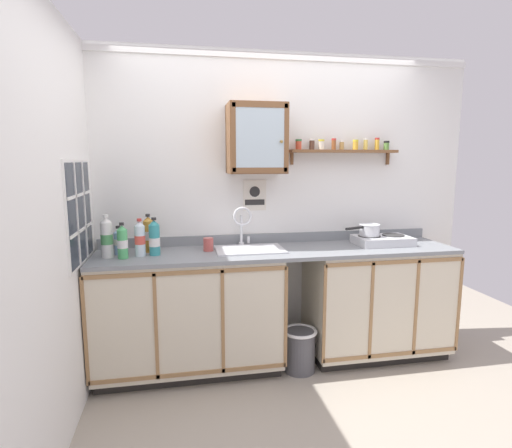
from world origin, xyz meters
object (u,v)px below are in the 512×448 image
Objects in this scene: bottle_opaque_white_5 at (107,238)px; warning_sign at (255,196)px; bottle_detergent_teal_4 at (154,238)px; trash_bin at (300,349)px; sink at (249,252)px; bottle_water_clear_0 at (140,239)px; mug at (208,244)px; bottle_water_blue_2 at (119,241)px; bottle_soda_green_3 at (122,242)px; hot_plate_stove at (382,240)px; saucepan at (369,230)px; wall_cabinet at (256,139)px; bottle_juice_amber_1 at (148,234)px.

warning_sign is (1.15, 0.31, 0.26)m from bottle_opaque_white_5.
bottle_detergent_teal_4 reaches higher than trash_bin.
sink is 1.88× the size of bottle_detergent_teal_4.
bottle_water_clear_0 is 2.37× the size of mug.
bottle_detergent_teal_4 is at bearing -175.99° from sink.
bottle_soda_green_3 is at bearing -71.83° from bottle_water_blue_2.
hot_plate_stove is 1.45× the size of bottle_opaque_white_5.
saucepan is at bearing 2.25° from bottle_water_clear_0.
sink is 0.89m from wall_cabinet.
wall_cabinet is at bearing 3.82° from bottle_water_blue_2.
bottle_opaque_white_5 is at bearing -154.46° from bottle_juice_amber_1.
wall_cabinet is (0.90, 0.15, 0.74)m from bottle_water_clear_0.
wall_cabinet reaches higher than bottle_juice_amber_1.
bottle_juice_amber_1 is 0.86× the size of trash_bin.
bottle_detergent_teal_4 is (-1.74, -0.06, -0.00)m from saucepan.
saucepan is 1.34m from mug.
bottle_water_blue_2 is 1.63m from trash_bin.
hot_plate_stove is 1.35× the size of saucepan.
bottle_water_clear_0 is at bearing -170.27° from wall_cabinet.
bottle_water_clear_0 is (-0.82, -0.06, 0.15)m from sink.
bottle_water_blue_2 is at bearing -168.22° from warning_sign.
bottle_detergent_teal_4 is at bearing 16.62° from bottle_soda_green_3.
trash_bin is (0.37, -0.20, -0.76)m from sink.
sink reaches higher than bottle_juice_amber_1.
bottle_opaque_white_5 is (-0.33, -0.01, 0.02)m from bottle_detergent_teal_4.
bottle_opaque_white_5 is 1.23× the size of warning_sign.
hot_plate_stove is at bearing -0.84° from bottle_water_blue_2.
bottle_detergent_teal_4 is at bearing -170.10° from mug.
bottle_juice_amber_1 is (-1.79, 0.06, 0.01)m from saucepan.
bottle_soda_green_3 is 1.59m from trash_bin.
bottle_detergent_teal_4 is at bearing -177.95° from saucepan.
warning_sign reaches higher than saucepan.
wall_cabinet reaches higher than bottle_soda_green_3.
warning_sign is at bearing 11.78° from bottle_water_blue_2.
trash_bin is (1.14, -0.27, -0.91)m from bottle_juice_amber_1.
hot_plate_stove reaches higher than trash_bin.
hot_plate_stove is 1.74× the size of bottle_soda_green_3.
bottle_water_clear_0 is at bearing 25.49° from bottle_soda_green_3.
mug reaches higher than trash_bin.
bottle_juice_amber_1 is 0.47m from mug.
bottle_juice_amber_1 is at bearing 47.72° from bottle_soda_green_3.
sink is 1.07m from bottle_opaque_white_5.
hot_plate_stove is at bearing -0.41° from sink.
wall_cabinet is (-0.95, 0.08, 0.74)m from saucepan.
bottle_juice_amber_1 reaches higher than bottle_water_blue_2.
wall_cabinet reaches higher than mug.
wall_cabinet reaches higher than bottle_water_blue_2.
bottle_soda_green_3 is 1.03× the size of warning_sign.
bottle_juice_amber_1 reaches higher than mug.
mug is 1.10m from trash_bin.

